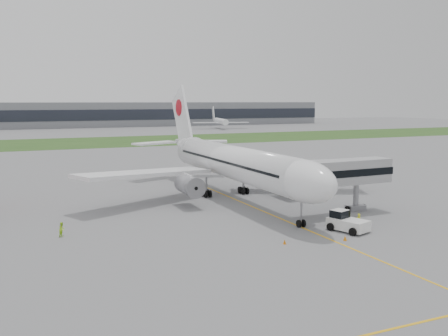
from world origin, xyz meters
name	(u,v)px	position (x,y,z in m)	size (l,w,h in m)	color
ground	(245,203)	(0.00, 0.00, 0.00)	(600.00, 600.00, 0.00)	gray
apron_markings	(261,210)	(0.00, -5.00, 0.00)	(70.00, 70.00, 0.04)	yellow
grass_strip	(99,142)	(0.00, 120.00, 0.01)	(600.00, 50.00, 0.02)	#254C1C
terminal_building	(64,115)	(0.00, 229.87, 7.00)	(320.00, 22.30, 14.00)	gray
airliner	(231,161)	(0.00, 4.87, 5.66)	(48.13, 53.95, 17.88)	white
pushback_tug	(346,222)	(3.90, -18.35, 1.05)	(4.10, 5.02, 2.28)	white
jet_bridge	(335,174)	(7.61, -11.04, 5.42)	(15.82, 4.95, 7.32)	#A0A1A3
safety_cone_left	(285,242)	(-5.38, -20.31, 0.25)	(0.36, 0.36, 0.50)	orange
safety_cone_right	(345,238)	(1.19, -21.78, 0.28)	(0.41, 0.41, 0.56)	orange
ground_crew_near	(358,221)	(5.74, -18.29, 0.91)	(0.66, 0.43, 1.81)	yellow
ground_crew_far	(62,229)	(-26.21, -7.92, 0.82)	(0.79, 0.62, 1.63)	#B8F829
distant_aircraft_right	(221,129)	(75.08, 181.66, 0.00)	(30.05, 26.51, 11.49)	white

